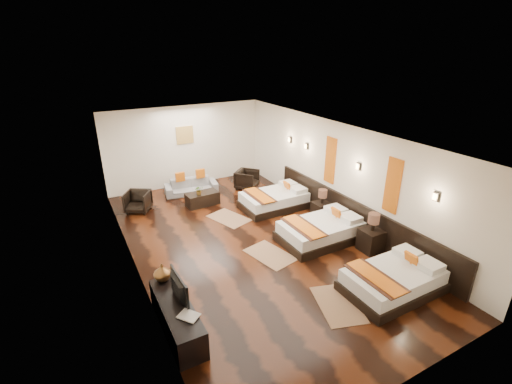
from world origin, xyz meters
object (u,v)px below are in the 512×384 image
bed_mid (321,230)px  bed_far (275,199)px  table_plant (199,190)px  bed_near (394,280)px  tv_console (177,317)px  armchair_right (247,180)px  coffee_table (202,199)px  sofa (191,186)px  nightstand_b (322,209)px  tv (175,288)px  nightstand_a (371,238)px  book (184,321)px  figurine (162,272)px  armchair_left (138,202)px

bed_mid → bed_far: (-0.00, 2.28, -0.01)m
table_plant → bed_mid: bearing=-59.8°
bed_near → bed_mid: 2.36m
tv_console → bed_mid: bearing=17.3°
armchair_right → coffee_table: (-1.86, -0.55, -0.13)m
bed_mid → sofa: 4.96m
nightstand_b → tv_console: size_ratio=0.51×
armchair_right → nightstand_b: bearing=-117.5°
bed_near → tv_console: bearing=166.0°
tv → bed_mid: bearing=-76.6°
tv_console → coffee_table: tv_console is taller
tv_console → coffee_table: (2.30, 4.85, -0.08)m
bed_mid → tv_console: 4.40m
bed_near → nightstand_a: (0.75, 1.37, 0.09)m
book → bed_mid: bearing=23.0°
bed_far → nightstand_a: bearing=-77.1°
figurine → coffee_table: figurine is taller
sofa → armchair_left: (-1.87, -0.58, 0.06)m
bed_near → tv_console: size_ratio=1.11×
coffee_table → table_plant: (-0.12, -0.08, 0.34)m
coffee_table → bed_mid: bearing=-61.9°
tv → table_plant: tv is taller
bed_near → sofa: (-1.89, 6.94, -0.01)m
sofa → bed_mid: bearing=-58.9°
bed_near → sofa: bearing=105.2°
armchair_left → armchair_right: bearing=33.4°
nightstand_b → book: bearing=-151.2°
coffee_table → armchair_right: bearing=16.5°
sofa → tv_console: bearing=-102.6°
book → armchair_left: (0.43, 5.79, -0.25)m
tv → armchair_left: tv is taller
bed_near → armchair_left: 7.39m
nightstand_b → coffee_table: nightstand_b is taller
bed_far → armchair_right: 1.81m
book → table_plant: 5.68m
nightstand_a → tv_console: (-4.95, -0.33, -0.07)m
table_plant → bed_far: bearing=-30.3°
sofa → armchair_right: size_ratio=2.38×
bed_near → bed_far: (0.00, 4.64, 0.00)m
nightstand_a → figurine: 4.98m
bed_near → figurine: size_ratio=5.88×
nightstand_a → coffee_table: bearing=120.3°
bed_far → armchair_left: bed_far is taller
sofa → armchair_right: (1.86, -0.50, 0.08)m
nightstand_a → bed_near: bearing=-118.6°
tv_console → armchair_right: armchair_right is taller
tv → figurine: bearing=2.0°
bed_near → armchair_right: size_ratio=2.75×
bed_near → tv: size_ratio=2.45×
tv_console → tv: (0.05, 0.14, 0.51)m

